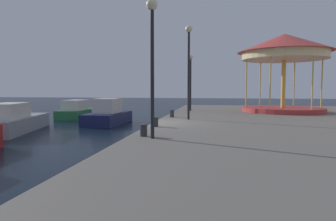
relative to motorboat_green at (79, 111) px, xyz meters
The scene contains 12 objects.
ground_plane 11.85m from the motorboat_green, 47.46° to the right, with size 120.00×120.00×0.00m, color black.
quay_dock 18.09m from the motorboat_green, 28.84° to the right, with size 15.68×29.83×0.80m, color slate.
motorboat_green is the anchor object (origin of this frame).
motorboat_grey 7.74m from the motorboat_green, 90.79° to the right, with size 3.23×6.00×1.61m.
motorboat_navy 5.07m from the motorboat_green, 42.65° to the right, with size 2.21×4.28×1.72m.
carousel 15.98m from the motorboat_green, ahead, with size 6.17×6.17×5.23m.
lamp_post_near_edge 16.24m from the motorboat_green, 56.00° to the right, with size 0.36×0.36×4.34m.
lamp_post_mid_promenade 12.43m from the motorboat_green, 37.28° to the right, with size 0.36×0.36×4.75m.
lamp_post_far_end 9.67m from the motorboat_green, ahead, with size 0.36×0.36×3.99m.
bollard_center 15.42m from the motorboat_green, 56.43° to the right, with size 0.24×0.24×0.40m, color #2D2D33.
bollard_north 13.32m from the motorboat_green, 50.86° to the right, with size 0.24×0.24×0.40m, color #2D2D33.
bollard_south 10.56m from the motorboat_green, 36.33° to the right, with size 0.24×0.24×0.40m, color #2D2D33.
Camera 1 is at (2.87, -13.58, 2.38)m, focal length 31.61 mm.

